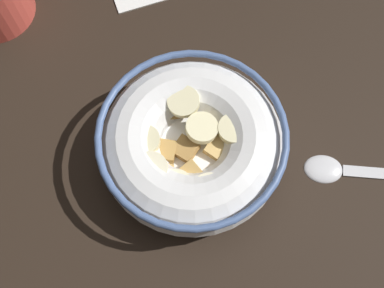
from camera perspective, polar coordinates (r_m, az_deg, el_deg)
name	(u,v)px	position (r cm, az deg, el deg)	size (l,w,h in cm)	color
ground_plane	(192,159)	(44.26, 0.00, -1.82)	(133.54, 133.54, 2.00)	black
cereal_bowl	(192,145)	(40.61, -0.01, -0.12)	(15.60, 15.60, 5.30)	white
spoon	(352,170)	(44.80, 18.27, -2.96)	(10.10, 12.21, 0.80)	silver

